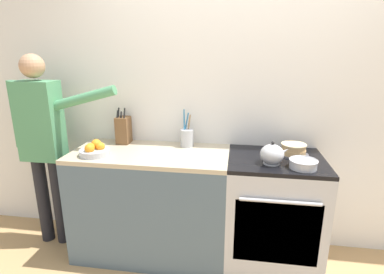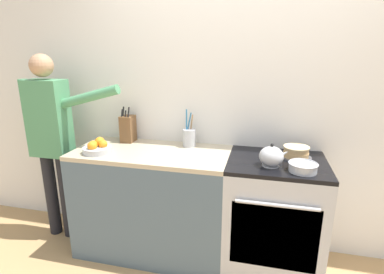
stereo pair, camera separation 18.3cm
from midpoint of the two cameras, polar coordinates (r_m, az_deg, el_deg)
wall_back at (r=2.57m, az=6.53°, el=6.69°), size 8.00×0.04×2.60m
counter_cabinet at (r=2.65m, az=-9.65°, el=-12.32°), size 1.28×0.62×0.92m
stove_range at (r=2.54m, az=12.98°, el=-13.87°), size 0.73×0.65×0.92m
layer_cake at (r=2.45m, az=16.76°, el=-2.37°), size 0.24×0.24×0.09m
tea_kettle at (r=2.21m, az=12.77°, el=-3.28°), size 0.21×0.17×0.17m
mixing_bowl at (r=2.20m, az=18.22°, el=-4.91°), size 0.20×0.20×0.06m
knife_block at (r=2.73m, az=-14.81°, el=1.31°), size 0.11×0.13×0.32m
utensil_crock at (r=2.56m, az=-3.02°, el=-0.07°), size 0.11×0.11×0.32m
fruit_bowl at (r=2.50m, az=-20.11°, el=-2.36°), size 0.23×0.23×0.11m
person_baker at (r=2.89m, az=-28.16°, el=0.17°), size 0.95×0.20×1.70m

